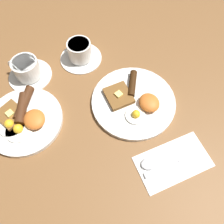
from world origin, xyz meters
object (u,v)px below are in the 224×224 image
Objects in this scene: breakfast_plate_near at (134,101)px; knife at (180,164)px; teacup_near at (80,52)px; breakfast_plate_far at (24,119)px; teacup_far at (27,70)px; spoon at (156,162)px.

breakfast_plate_near is 0.23m from knife.
breakfast_plate_far is at bearing 122.89° from teacup_near.
breakfast_plate_near is 1.79× the size of teacup_near.
teacup_near is 0.48m from knife.
teacup_near is (0.25, 0.08, 0.02)m from breakfast_plate_near.
teacup_far reaches higher than breakfast_plate_near.
spoon is (0.03, 0.06, 0.00)m from knife.
breakfast_plate_far reaches higher than knife.
breakfast_plate_near is 0.34m from breakfast_plate_far.
teacup_far is at bearing 89.58° from teacup_near.
breakfast_plate_far is 1.56× the size of teacup_near.
teacup_far is 0.50m from spoon.
breakfast_plate_near is 1.15× the size of breakfast_plate_far.
teacup_far is 0.78× the size of knife.
breakfast_plate_near is 0.26m from teacup_near.
breakfast_plate_near is at bearing -90.72° from spoon.
teacup_near is at bearing -70.72° from knife.
teacup_far is (0.16, -0.06, 0.02)m from breakfast_plate_far.
breakfast_plate_far is (0.09, 0.33, 0.00)m from breakfast_plate_near.
teacup_near reaches higher than knife.
breakfast_plate_near is 1.42× the size of knife.
teacup_near is 0.83× the size of spoon.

